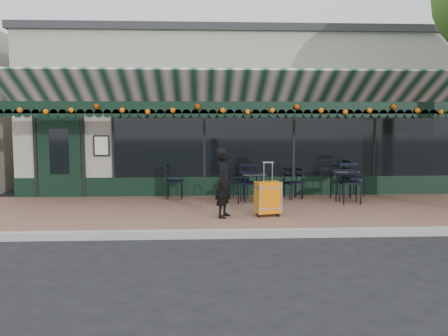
{
  "coord_description": "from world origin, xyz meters",
  "views": [
    {
      "loc": [
        -1.11,
        -8.63,
        2.15
      ],
      "look_at": [
        -0.59,
        1.6,
        1.13
      ],
      "focal_mm": 38.0,
      "sensor_mm": 36.0,
      "label": 1
    }
  ],
  "objects_px": {
    "suitcase": "(268,198)",
    "chair_b_left": "(239,181)",
    "cafe_table_a": "(344,173)",
    "chair_a_left": "(293,183)",
    "chair_a_front": "(351,183)",
    "cafe_table_b": "(254,176)",
    "chair_solo": "(175,181)",
    "chair_a_right": "(354,178)",
    "chair_b_right": "(294,183)",
    "chair_b_front": "(248,183)",
    "woman": "(224,183)"
  },
  "relations": [
    {
      "from": "cafe_table_a",
      "to": "chair_a_left",
      "type": "distance_m",
      "value": 1.3
    },
    {
      "from": "chair_a_left",
      "to": "chair_a_front",
      "type": "bearing_deg",
      "value": 45.49
    },
    {
      "from": "woman",
      "to": "chair_b_left",
      "type": "height_order",
      "value": "woman"
    },
    {
      "from": "chair_a_front",
      "to": "suitcase",
      "type": "bearing_deg",
      "value": -143.88
    },
    {
      "from": "woman",
      "to": "chair_a_front",
      "type": "bearing_deg",
      "value": -44.1
    },
    {
      "from": "chair_a_right",
      "to": "chair_b_right",
      "type": "distance_m",
      "value": 1.69
    },
    {
      "from": "chair_b_front",
      "to": "chair_solo",
      "type": "relative_size",
      "value": 1.08
    },
    {
      "from": "chair_a_front",
      "to": "chair_b_right",
      "type": "height_order",
      "value": "chair_a_front"
    },
    {
      "from": "woman",
      "to": "chair_b_front",
      "type": "distance_m",
      "value": 1.78
    },
    {
      "from": "suitcase",
      "to": "cafe_table_b",
      "type": "relative_size",
      "value": 1.62
    },
    {
      "from": "chair_solo",
      "to": "suitcase",
      "type": "bearing_deg",
      "value": -136.16
    },
    {
      "from": "woman",
      "to": "suitcase",
      "type": "height_order",
      "value": "woman"
    },
    {
      "from": "chair_a_right",
      "to": "chair_b_left",
      "type": "height_order",
      "value": "chair_a_right"
    },
    {
      "from": "chair_b_front",
      "to": "chair_a_left",
      "type": "bearing_deg",
      "value": 38.55
    },
    {
      "from": "woman",
      "to": "suitcase",
      "type": "xyz_separation_m",
      "value": [
        0.93,
        0.06,
        -0.34
      ]
    },
    {
      "from": "cafe_table_b",
      "to": "chair_solo",
      "type": "xyz_separation_m",
      "value": [
        -1.98,
        0.47,
        -0.18
      ]
    },
    {
      "from": "suitcase",
      "to": "cafe_table_b",
      "type": "distance_m",
      "value": 1.86
    },
    {
      "from": "cafe_table_a",
      "to": "chair_a_left",
      "type": "height_order",
      "value": "chair_a_left"
    },
    {
      "from": "cafe_table_a",
      "to": "chair_a_right",
      "type": "bearing_deg",
      "value": 50.83
    },
    {
      "from": "suitcase",
      "to": "chair_b_front",
      "type": "relative_size",
      "value": 1.17
    },
    {
      "from": "chair_b_front",
      "to": "chair_solo",
      "type": "bearing_deg",
      "value": 170.57
    },
    {
      "from": "suitcase",
      "to": "chair_solo",
      "type": "xyz_separation_m",
      "value": [
        -2.08,
        2.32,
        0.07
      ]
    },
    {
      "from": "cafe_table_b",
      "to": "chair_b_front",
      "type": "height_order",
      "value": "chair_b_front"
    },
    {
      "from": "chair_b_right",
      "to": "cafe_table_a",
      "type": "bearing_deg",
      "value": -125.57
    },
    {
      "from": "suitcase",
      "to": "chair_b_left",
      "type": "height_order",
      "value": "suitcase"
    },
    {
      "from": "suitcase",
      "to": "chair_a_right",
      "type": "bearing_deg",
      "value": 27.08
    },
    {
      "from": "chair_b_left",
      "to": "chair_b_right",
      "type": "height_order",
      "value": "chair_b_left"
    },
    {
      "from": "woman",
      "to": "chair_solo",
      "type": "relative_size",
      "value": 1.6
    },
    {
      "from": "suitcase",
      "to": "chair_b_left",
      "type": "xyz_separation_m",
      "value": [
        -0.43,
        2.19,
        0.09
      ]
    },
    {
      "from": "chair_solo",
      "to": "chair_a_right",
      "type": "bearing_deg",
      "value": -86.13
    },
    {
      "from": "cafe_table_a",
      "to": "cafe_table_b",
      "type": "height_order",
      "value": "cafe_table_a"
    },
    {
      "from": "cafe_table_a",
      "to": "cafe_table_b",
      "type": "xyz_separation_m",
      "value": [
        -2.3,
        -0.1,
        -0.05
      ]
    },
    {
      "from": "cafe_table_b",
      "to": "chair_a_front",
      "type": "distance_m",
      "value": 2.36
    },
    {
      "from": "chair_a_left",
      "to": "chair_solo",
      "type": "distance_m",
      "value": 3.05
    },
    {
      "from": "chair_a_front",
      "to": "chair_b_right",
      "type": "distance_m",
      "value": 1.46
    },
    {
      "from": "cafe_table_a",
      "to": "chair_a_left",
      "type": "bearing_deg",
      "value": 169.64
    },
    {
      "from": "cafe_table_b",
      "to": "chair_a_left",
      "type": "distance_m",
      "value": 1.13
    },
    {
      "from": "cafe_table_a",
      "to": "chair_a_right",
      "type": "relative_size",
      "value": 0.77
    },
    {
      "from": "suitcase",
      "to": "chair_a_right",
      "type": "height_order",
      "value": "suitcase"
    },
    {
      "from": "cafe_table_b",
      "to": "chair_b_left",
      "type": "distance_m",
      "value": 0.51
    },
    {
      "from": "chair_b_front",
      "to": "chair_solo",
      "type": "distance_m",
      "value": 1.96
    },
    {
      "from": "woman",
      "to": "chair_a_front",
      "type": "distance_m",
      "value": 3.49
    },
    {
      "from": "suitcase",
      "to": "chair_b_right",
      "type": "relative_size",
      "value": 1.4
    },
    {
      "from": "chair_a_left",
      "to": "chair_a_front",
      "type": "xyz_separation_m",
      "value": [
        1.26,
        -0.73,
        0.1
      ]
    },
    {
      "from": "chair_a_right",
      "to": "chair_b_left",
      "type": "relative_size",
      "value": 1.04
    },
    {
      "from": "chair_b_right",
      "to": "chair_a_front",
      "type": "bearing_deg",
      "value": -145.43
    },
    {
      "from": "cafe_table_a",
      "to": "chair_solo",
      "type": "relative_size",
      "value": 0.84
    },
    {
      "from": "chair_b_front",
      "to": "chair_b_left",
      "type": "bearing_deg",
      "value": 117.26
    },
    {
      "from": "chair_a_left",
      "to": "chair_b_right",
      "type": "bearing_deg",
      "value": 120.54
    },
    {
      "from": "woman",
      "to": "chair_b_left",
      "type": "xyz_separation_m",
      "value": [
        0.5,
        2.25,
        -0.25
      ]
    }
  ]
}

